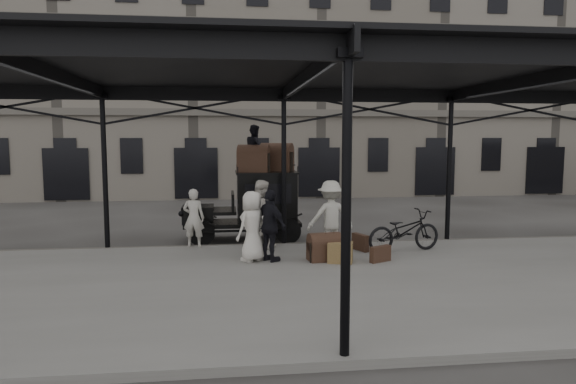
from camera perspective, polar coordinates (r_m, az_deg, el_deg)
name	(u,v)px	position (r m, az deg, el deg)	size (l,w,h in m)	color
ground	(293,265)	(13.20, 0.52, -8.10)	(120.00, 120.00, 0.00)	#383533
platform	(304,284)	(11.27, 1.84, -10.21)	(28.00, 8.00, 0.15)	slate
canopy	(303,73)	(11.17, 1.70, 13.08)	(22.50, 9.00, 4.74)	black
building_frontage	(254,73)	(30.96, -3.84, 13.08)	(64.00, 8.00, 14.00)	slate
taxi	(256,202)	(16.13, -3.56, -1.16)	(3.65, 1.55, 2.18)	black
porter_left	(194,218)	(14.70, -10.44, -2.84)	(0.60, 0.40, 1.66)	beige
porter_midleft	(261,214)	(14.46, -3.07, -2.41)	(0.92, 0.72, 1.90)	silver
porter_centre	(252,226)	(12.85, -3.99, -3.81)	(0.86, 0.56, 1.76)	silver
porter_official	(270,226)	(12.78, -1.96, -3.77)	(1.05, 0.44, 1.80)	black
porter_right	(331,217)	(13.82, 4.75, -2.74)	(1.25, 0.72, 1.94)	beige
bicycle	(404,231)	(14.26, 12.76, -4.23)	(0.75, 2.16, 1.13)	black
porter_roof	(255,148)	(15.90, -3.69, 4.88)	(0.70, 0.55, 1.45)	black
steamer_trunk_roof_near	(254,161)	(15.76, -3.83, 3.50)	(0.95, 0.58, 0.69)	#482F21
steamer_trunk_roof_far	(277,159)	(16.27, -1.27, 3.66)	(1.00, 0.61, 0.73)	#482F21
steamer_trunk_platform	(324,249)	(13.01, 4.06, -6.31)	(0.80, 0.49, 0.59)	#482F21
wicker_hamper	(340,252)	(12.86, 5.83, -6.69)	(0.60, 0.45, 0.50)	olive
suitcase_upright	(360,242)	(14.25, 8.04, -5.55)	(0.15, 0.60, 0.45)	#482F21
suitcase_flat	(380,254)	(13.05, 10.23, -6.78)	(0.60, 0.15, 0.40)	#482F21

